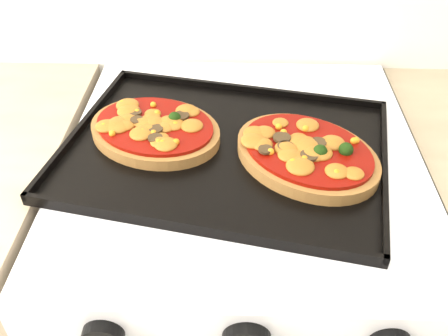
# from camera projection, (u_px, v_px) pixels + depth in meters

# --- Properties ---
(stove) EXTENTS (0.60, 0.60, 0.91)m
(stove) POSITION_uv_depth(u_px,v_px,m) (238.00, 306.00, 1.13)
(stove) COLOR silver
(stove) RESTS_ON floor
(control_panel) EXTENTS (0.60, 0.02, 0.09)m
(control_panel) POSITION_uv_depth(u_px,v_px,m) (241.00, 328.00, 0.63)
(control_panel) COLOR silver
(control_panel) RESTS_ON stove
(baking_tray) EXTENTS (0.58, 0.47, 0.02)m
(baking_tray) POSITION_uv_depth(u_px,v_px,m) (225.00, 148.00, 0.81)
(baking_tray) COLOR black
(baking_tray) RESTS_ON stove
(pizza_left) EXTENTS (0.28, 0.25, 0.03)m
(pizza_left) POSITION_uv_depth(u_px,v_px,m) (155.00, 128.00, 0.83)
(pizza_left) COLOR olive
(pizza_left) RESTS_ON baking_tray
(pizza_right) EXTENTS (0.30, 0.29, 0.04)m
(pizza_right) POSITION_uv_depth(u_px,v_px,m) (307.00, 152.00, 0.78)
(pizza_right) COLOR olive
(pizza_right) RESTS_ON baking_tray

